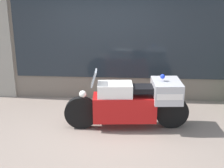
# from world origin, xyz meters

# --- Properties ---
(ground_plane) EXTENTS (60.00, 60.00, 0.00)m
(ground_plane) POSITION_xyz_m (0.00, 0.00, 0.00)
(ground_plane) COLOR gray
(shop_building) EXTENTS (6.49, 0.55, 3.34)m
(shop_building) POSITION_xyz_m (-0.45, 2.00, 1.68)
(shop_building) COLOR #6B6056
(shop_building) RESTS_ON ground
(window_display) EXTENTS (5.02, 0.30, 1.83)m
(window_display) POSITION_xyz_m (0.43, 2.03, 0.44)
(window_display) COLOR slate
(window_display) RESTS_ON ground
(paramedic_motorcycle) EXTENTS (2.40, 0.74, 1.16)m
(paramedic_motorcycle) POSITION_xyz_m (0.69, 0.27, 0.55)
(paramedic_motorcycle) COLOR black
(paramedic_motorcycle) RESTS_ON ground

